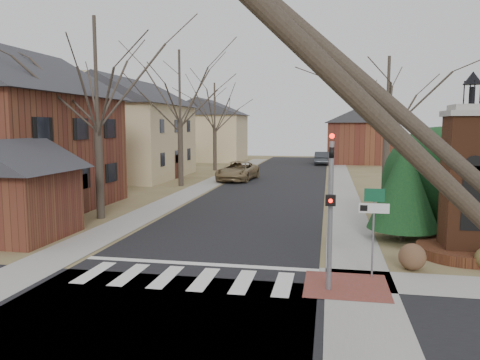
% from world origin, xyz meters
% --- Properties ---
extents(ground, '(120.00, 120.00, 0.00)m').
position_xyz_m(ground, '(0.00, 0.00, 0.00)').
color(ground, brown).
rests_on(ground, ground).
extents(main_street, '(8.00, 70.00, 0.01)m').
position_xyz_m(main_street, '(0.00, 22.00, 0.01)').
color(main_street, black).
rests_on(main_street, ground).
extents(cross_street, '(120.00, 8.00, 0.01)m').
position_xyz_m(cross_street, '(0.00, -3.00, 0.01)').
color(cross_street, black).
rests_on(cross_street, ground).
extents(crosswalk_zone, '(8.00, 2.20, 0.02)m').
position_xyz_m(crosswalk_zone, '(0.00, 0.80, 0.01)').
color(crosswalk_zone, silver).
rests_on(crosswalk_zone, ground).
extents(stop_bar, '(8.00, 0.35, 0.02)m').
position_xyz_m(stop_bar, '(0.00, 2.30, 0.01)').
color(stop_bar, silver).
rests_on(stop_bar, ground).
extents(sidewalk_right_main, '(2.00, 60.00, 0.02)m').
position_xyz_m(sidewalk_right_main, '(5.20, 22.00, 0.01)').
color(sidewalk_right_main, gray).
rests_on(sidewalk_right_main, ground).
extents(sidewalk_left, '(2.00, 60.00, 0.02)m').
position_xyz_m(sidewalk_left, '(-5.20, 22.00, 0.01)').
color(sidewalk_left, gray).
rests_on(sidewalk_left, ground).
extents(curb_apron, '(2.40, 2.40, 0.02)m').
position_xyz_m(curb_apron, '(4.80, 1.00, 0.01)').
color(curb_apron, brown).
rests_on(curb_apron, ground).
extents(traffic_signal_pole, '(0.28, 0.41, 4.50)m').
position_xyz_m(traffic_signal_pole, '(4.30, 0.57, 2.59)').
color(traffic_signal_pole, slate).
rests_on(traffic_signal_pole, ground).
extents(sign_post, '(0.90, 0.07, 2.75)m').
position_xyz_m(sign_post, '(5.59, 1.99, 1.95)').
color(sign_post, slate).
rests_on(sign_post, ground).
extents(brick_gate_monument, '(3.20, 3.20, 6.47)m').
position_xyz_m(brick_gate_monument, '(9.00, 4.99, 2.17)').
color(brick_gate_monument, '#542C18').
rests_on(brick_gate_monument, ground).
extents(house_brick_left, '(9.80, 11.80, 9.42)m').
position_xyz_m(house_brick_left, '(-13.01, 9.99, 4.66)').
color(house_brick_left, brown).
rests_on(house_brick_left, ground).
extents(house_stucco_left, '(9.80, 12.80, 9.28)m').
position_xyz_m(house_stucco_left, '(-13.50, 27.00, 4.59)').
color(house_stucco_left, '#CCAF88').
rests_on(house_stucco_left, ground).
extents(garage_left, '(4.80, 4.80, 4.29)m').
position_xyz_m(garage_left, '(-8.52, 4.49, 2.24)').
color(garage_left, brown).
rests_on(garage_left, ground).
extents(house_distant_left, '(10.80, 8.80, 8.53)m').
position_xyz_m(house_distant_left, '(-12.01, 48.00, 4.25)').
color(house_distant_left, '#CCAF88').
rests_on(house_distant_left, ground).
extents(house_distant_right, '(8.80, 8.80, 7.30)m').
position_xyz_m(house_distant_right, '(7.99, 47.99, 3.65)').
color(house_distant_right, brown).
rests_on(house_distant_right, ground).
extents(evergreen_near, '(2.80, 2.80, 4.10)m').
position_xyz_m(evergreen_near, '(7.20, 7.00, 2.30)').
color(evergreen_near, '#473D33').
rests_on(evergreen_near, ground).
extents(evergreen_mass, '(4.80, 4.80, 4.80)m').
position_xyz_m(evergreen_mass, '(9.00, 9.50, 2.40)').
color(evergreen_mass, black).
rests_on(evergreen_mass, ground).
extents(bare_tree_0, '(8.05, 8.05, 11.15)m').
position_xyz_m(bare_tree_0, '(-7.00, 9.00, 7.70)').
color(bare_tree_0, '#473D33').
rests_on(bare_tree_0, ground).
extents(bare_tree_1, '(8.40, 8.40, 11.64)m').
position_xyz_m(bare_tree_1, '(-7.00, 22.00, 8.03)').
color(bare_tree_1, '#473D33').
rests_on(bare_tree_1, ground).
extents(bare_tree_2, '(7.35, 7.35, 10.19)m').
position_xyz_m(bare_tree_2, '(-7.50, 35.00, 7.03)').
color(bare_tree_2, '#473D33').
rests_on(bare_tree_2, ground).
extents(bare_tree_3, '(7.00, 7.00, 9.70)m').
position_xyz_m(bare_tree_3, '(7.50, 16.00, 6.69)').
color(bare_tree_3, '#473D33').
rests_on(bare_tree_3, ground).
extents(pickup_truck, '(3.13, 5.96, 1.60)m').
position_xyz_m(pickup_truck, '(-3.40, 26.43, 0.80)').
color(pickup_truck, olive).
rests_on(pickup_truck, ground).
extents(distant_car, '(1.70, 4.74, 1.56)m').
position_xyz_m(distant_car, '(3.40, 44.51, 0.78)').
color(distant_car, '#363A3E').
rests_on(distant_car, ground).
extents(dry_shrub_left, '(0.87, 0.87, 0.87)m').
position_xyz_m(dry_shrub_left, '(6.94, 3.00, 0.43)').
color(dry_shrub_left, brown).
rests_on(dry_shrub_left, ground).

